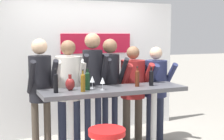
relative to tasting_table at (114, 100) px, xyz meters
The scene contains 16 objects.
back_wall 1.52m from the tasting_table, 89.90° to the left, with size 3.69×0.12×2.43m.
tasting_table is the anchor object (origin of this frame).
person_far_left 1.10m from the tasting_table, 153.00° to the left, with size 0.40×0.54×1.75m.
person_left 0.77m from the tasting_table, 135.68° to the left, with size 0.52×0.61×1.73m.
person_center_left 0.55m from the tasting_table, 113.04° to the left, with size 0.42×0.57×1.84m.
person_center 0.57m from the tasting_table, 74.67° to the left, with size 0.36×0.51×1.75m.
person_center_right 0.74m from the tasting_table, 42.54° to the left, with size 0.48×0.55×1.62m.
person_right 1.08m from the tasting_table, 26.65° to the left, with size 0.48×0.55×1.61m.
wine_bottle_0 0.67m from the tasting_table, ahead, with size 0.07×0.07×0.28m.
wine_bottle_1 0.48m from the tasting_table, ahead, with size 0.06×0.06×0.30m.
wine_bottle_2 0.91m from the tasting_table, behind, with size 0.06×0.06×0.32m.
wine_bottle_3 0.59m from the tasting_table, 168.58° to the right, with size 0.06×0.06×0.30m.
wine_bottle_4 0.51m from the tasting_table, behind, with size 0.07×0.07×0.31m.
wine_glass_0 0.37m from the tasting_table, 161.72° to the right, with size 0.07×0.07×0.18m.
wine_glass_1 0.44m from the tasting_table, 160.56° to the left, with size 0.07×0.07×0.18m.
decorative_vase 0.69m from the tasting_table, behind, with size 0.13×0.13×0.22m.
Camera 1 is at (-1.69, -4.04, 1.81)m, focal length 50.00 mm.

